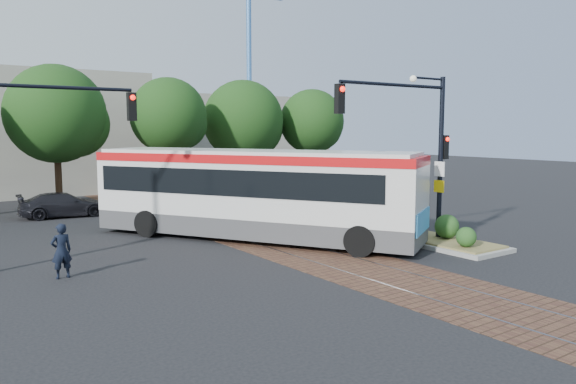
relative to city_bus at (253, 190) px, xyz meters
name	(u,v)px	position (x,y,z in m)	size (l,w,h in m)	color
ground	(320,256)	(0.37, -3.79, -1.94)	(120.00, 120.00, 0.00)	black
trackbed	(258,237)	(0.37, 0.21, -1.93)	(3.60, 40.00, 0.02)	brown
tree_row	(161,119)	(1.58, 12.63, 2.91)	(26.40, 5.60, 7.67)	#382314
warehouses	(74,135)	(-0.16, 24.96, 1.87)	(40.00, 13.00, 8.00)	#ADA899
crane	(249,62)	(18.37, 30.21, 8.94)	(8.00, 0.50, 18.00)	#3F72B2
city_bus	(253,190)	(0.00, 0.00, 0.00)	(9.10, 12.53, 3.48)	#404143
traffic_island	(435,235)	(5.19, -4.68, -1.61)	(2.20, 5.20, 1.13)	gray
signal_pole_main	(419,133)	(4.23, -4.59, 2.22)	(5.49, 0.46, 6.00)	black
signal_pole_left	(25,144)	(-8.00, 0.21, 1.92)	(4.99, 0.34, 6.00)	black
officer	(61,251)	(-7.55, -1.70, -1.13)	(0.59, 0.39, 1.61)	black
parked_car	(64,205)	(-4.64, 10.06, -1.34)	(1.69, 4.15, 1.20)	black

